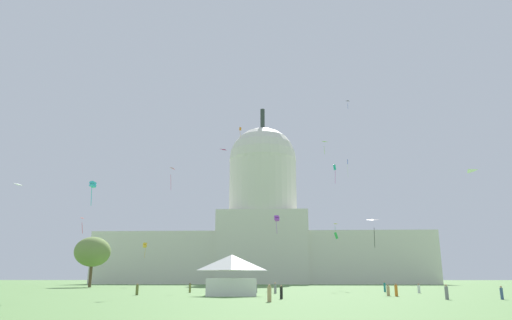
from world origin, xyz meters
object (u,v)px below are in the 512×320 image
Objects in this scene: tree_west_mid at (93,252)px; kite_white_low_b at (21,187)px; person_olive_aisle_center at (190,288)px; kite_black_low at (374,225)px; kite_red_low at (84,221)px; kite_turquoise_mid at (335,170)px; kite_violet_low at (277,218)px; kite_orange_high at (240,130)px; person_orange_back_right at (396,290)px; person_grey_back_center at (275,288)px; kite_pink_mid at (169,171)px; person_white_front_right at (419,289)px; kite_lime_high at (324,144)px; capitol_building at (263,230)px; event_tent at (232,275)px; person_black_edge_east at (281,292)px; person_tan_back_left at (269,294)px; person_grey_deep_crowd at (256,288)px; kite_white_low at (468,172)px; person_grey_lawn_far_left at (447,293)px; kite_yellow_low at (335,225)px; person_teal_front_left at (385,287)px; kite_gold_low at (145,245)px; person_olive_near_tree_east at (137,290)px; kite_black_high at (348,102)px; person_tan_front_center at (388,291)px; kite_magenta_mid at (225,150)px; kite_green_low at (336,236)px; person_denim_lawn_far_right at (502,293)px; kite_blue_mid at (348,164)px; person_olive_near_tree_west at (219,288)px.

kite_white_low_b is at bearing -79.23° from tree_west_mid.
kite_black_low reaches higher than person_olive_aisle_center.
kite_turquoise_mid is (53.77, 19.71, 14.70)m from kite_red_low.
kite_orange_high reaches higher than kite_violet_low.
kite_orange_high is (-28.38, 86.56, 51.47)m from person_orange_back_right.
person_grey_back_center is 0.60× the size of kite_red_low.
kite_orange_high is at bearing -177.54° from kite_pink_mid.
person_white_front_right is 54.66m from kite_lime_high.
capitol_building reaches higher than event_tent.
person_black_edge_east is at bearing -122.72° from kite_black_low.
kite_white_low_b is (1.43, -26.42, 1.85)m from kite_red_low.
person_black_edge_east is 0.42× the size of kite_violet_low.
person_tan_back_left is at bearing 44.22° from kite_pink_mid.
kite_black_low is at bearing 85.91° from person_grey_deep_crowd.
tree_west_mid is 79.86m from person_black_edge_east.
kite_white_low is at bearing -77.84° from capitol_building.
person_grey_lawn_far_left is 0.89× the size of kite_yellow_low.
person_teal_front_left is (24.26, -96.82, -19.47)m from capitol_building.
kite_red_low is 0.73× the size of kite_gold_low.
person_olive_aisle_center is at bearing -105.91° from person_olive_near_tree_east.
kite_black_high is (25.43, 52.88, 53.35)m from person_grey_deep_crowd.
person_tan_front_center is 102.77m from kite_orange_high.
kite_magenta_mid is 33.62m from kite_red_low.
kite_pink_mid is (-36.01, 13.69, 17.85)m from person_grey_lawn_far_left.
person_grey_back_center is 0.71× the size of kite_black_high.
kite_green_low is at bearing 125.64° from kite_gold_low.
kite_lime_high is (-10.11, 39.68, 36.20)m from person_white_front_right.
person_olive_near_tree_east is at bearing -61.50° from tree_west_mid.
person_denim_lawn_far_right is at bearing 123.05° from kite_white_low.
kite_lime_high reaches higher than person_olive_near_tree_east.
kite_orange_high is (-25.16, 51.31, 41.14)m from kite_green_low.
kite_turquoise_mid is at bearing 97.30° from kite_black_low.
kite_orange_high reaches higher than person_teal_front_left.
kite_white_low reaches higher than person_grey_lawn_far_left.
kite_orange_high is 53.48m from kite_turquoise_mid.
kite_red_low is (-58.04, -26.29, -17.78)m from kite_blue_mid.
person_tan_front_center is (-10.34, 10.60, -0.04)m from person_denim_lawn_far_right.
person_olive_near_tree_east is at bearing -75.69° from person_orange_back_right.
person_olive_near_tree_east is at bearing -4.48° from person_tan_back_left.
person_tan_front_center is 0.38× the size of kite_black_low.
kite_red_low reaches higher than person_teal_front_left.
person_white_front_right is 96.19m from kite_orange_high.
tree_west_mid is 64.61m from kite_orange_high.
kite_white_low_b is (-59.71, 13.37, 1.41)m from kite_white_low.
person_denim_lawn_far_right is 0.91× the size of person_olive_near_tree_west.
person_denim_lawn_far_right is 0.94× the size of person_olive_near_tree_east.
kite_gold_low is at bearing 12.85° from tree_west_mid.
kite_black_low is at bearing 51.38° from person_grey_back_center.
event_tent is 0.59× the size of tree_west_mid.
person_olive_near_tree_west is 0.44× the size of kite_orange_high.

